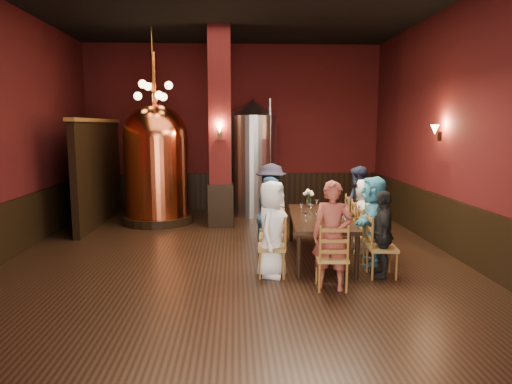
{
  "coord_description": "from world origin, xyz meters",
  "views": [
    {
      "loc": [
        0.04,
        -7.69,
        2.32
      ],
      "look_at": [
        0.4,
        0.2,
        1.17
      ],
      "focal_mm": 32.0,
      "sensor_mm": 36.0,
      "label": 1
    }
  ],
  "objects_px": {
    "rose_vase": "(309,195)",
    "steel_vessel": "(253,158)",
    "dining_table": "(320,220)",
    "copper_kettle": "(156,162)",
    "person_1": "(272,224)",
    "person_0": "(272,229)",
    "person_2": "(271,215)"
  },
  "relations": [
    {
      "from": "person_0",
      "to": "copper_kettle",
      "type": "distance_m",
      "value": 4.79
    },
    {
      "from": "copper_kettle",
      "to": "steel_vessel",
      "type": "distance_m",
      "value": 2.52
    },
    {
      "from": "person_0",
      "to": "person_2",
      "type": "height_order",
      "value": "person_0"
    },
    {
      "from": "person_2",
      "to": "copper_kettle",
      "type": "distance_m",
      "value": 3.8
    },
    {
      "from": "rose_vase",
      "to": "dining_table",
      "type": "bearing_deg",
      "value": -86.83
    },
    {
      "from": "copper_kettle",
      "to": "rose_vase",
      "type": "distance_m",
      "value": 4.0
    },
    {
      "from": "steel_vessel",
      "to": "rose_vase",
      "type": "distance_m",
      "value": 3.34
    },
    {
      "from": "rose_vase",
      "to": "steel_vessel",
      "type": "bearing_deg",
      "value": 107.01
    },
    {
      "from": "dining_table",
      "to": "rose_vase",
      "type": "distance_m",
      "value": 0.96
    },
    {
      "from": "dining_table",
      "to": "person_1",
      "type": "height_order",
      "value": "person_1"
    },
    {
      "from": "copper_kettle",
      "to": "dining_table",
      "type": "bearing_deg",
      "value": -43.04
    },
    {
      "from": "person_1",
      "to": "rose_vase",
      "type": "bearing_deg",
      "value": -32.57
    },
    {
      "from": "person_2",
      "to": "person_1",
      "type": "bearing_deg",
      "value": -162.05
    },
    {
      "from": "person_2",
      "to": "steel_vessel",
      "type": "xyz_separation_m",
      "value": [
        -0.19,
        3.68,
        0.79
      ]
    },
    {
      "from": "person_0",
      "to": "person_1",
      "type": "distance_m",
      "value": 0.67
    },
    {
      "from": "person_1",
      "to": "steel_vessel",
      "type": "distance_m",
      "value": 4.41
    },
    {
      "from": "person_2",
      "to": "steel_vessel",
      "type": "height_order",
      "value": "steel_vessel"
    },
    {
      "from": "person_1",
      "to": "dining_table",
      "type": "bearing_deg",
      "value": -70.57
    },
    {
      "from": "person_0",
      "to": "rose_vase",
      "type": "relative_size",
      "value": 4.22
    },
    {
      "from": "person_2",
      "to": "dining_table",
      "type": "bearing_deg",
      "value": -93.26
    },
    {
      "from": "person_1",
      "to": "copper_kettle",
      "type": "bearing_deg",
      "value": 38.43
    },
    {
      "from": "person_2",
      "to": "rose_vase",
      "type": "height_order",
      "value": "person_2"
    },
    {
      "from": "person_1",
      "to": "steel_vessel",
      "type": "height_order",
      "value": "steel_vessel"
    },
    {
      "from": "person_1",
      "to": "rose_vase",
      "type": "xyz_separation_m",
      "value": [
        0.82,
        1.18,
        0.31
      ]
    },
    {
      "from": "person_1",
      "to": "person_2",
      "type": "bearing_deg",
      "value": -1.79
    },
    {
      "from": "dining_table",
      "to": "person_0",
      "type": "distance_m",
      "value": 1.31
    },
    {
      "from": "person_0",
      "to": "copper_kettle",
      "type": "relative_size",
      "value": 0.37
    },
    {
      "from": "person_0",
      "to": "steel_vessel",
      "type": "height_order",
      "value": "steel_vessel"
    },
    {
      "from": "copper_kettle",
      "to": "rose_vase",
      "type": "height_order",
      "value": "copper_kettle"
    },
    {
      "from": "person_2",
      "to": "steel_vessel",
      "type": "distance_m",
      "value": 3.77
    },
    {
      "from": "person_1",
      "to": "person_0",
      "type": "bearing_deg",
      "value": 178.21
    },
    {
      "from": "person_0",
      "to": "steel_vessel",
      "type": "xyz_separation_m",
      "value": [
        -0.1,
        5.0,
        0.75
      ]
    }
  ]
}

